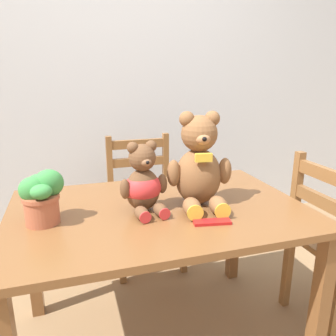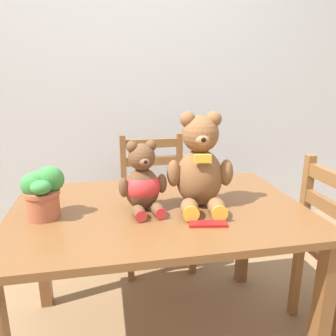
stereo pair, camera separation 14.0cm
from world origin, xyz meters
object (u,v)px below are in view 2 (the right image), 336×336
(wooden_chair_behind, at_px, (155,199))
(teddy_bear_right, at_px, (200,167))
(potted_plant, at_px, (43,191))
(chocolate_bar, at_px, (208,224))
(teddy_bear_left, at_px, (143,183))

(wooden_chair_behind, relative_size, teddy_bear_right, 2.08)
(teddy_bear_right, xyz_separation_m, potted_plant, (-0.65, 0.00, -0.07))
(potted_plant, bearing_deg, teddy_bear_right, -0.10)
(wooden_chair_behind, distance_m, chocolate_bar, 1.03)
(teddy_bear_right, bearing_deg, potted_plant, 8.20)
(teddy_bear_left, xyz_separation_m, chocolate_bar, (0.23, -0.21, -0.11))
(teddy_bear_right, bearing_deg, wooden_chair_behind, -76.36)
(potted_plant, bearing_deg, teddy_bear_left, 0.87)
(potted_plant, distance_m, chocolate_bar, 0.67)
(teddy_bear_right, height_order, chocolate_bar, teddy_bear_right)
(potted_plant, bearing_deg, chocolate_bar, -17.76)
(teddy_bear_right, relative_size, chocolate_bar, 2.83)
(wooden_chair_behind, bearing_deg, teddy_bear_right, 95.35)
(chocolate_bar, bearing_deg, wooden_chair_behind, 92.93)
(teddy_bear_left, height_order, potted_plant, teddy_bear_left)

